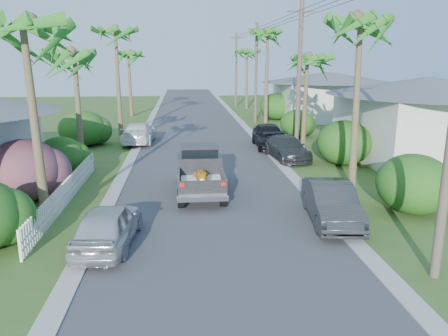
{
  "coord_description": "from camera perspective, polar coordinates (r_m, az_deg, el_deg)",
  "views": [
    {
      "loc": [
        -1.18,
        -12.31,
        5.79
      ],
      "look_at": [
        0.49,
        5.2,
        1.4
      ],
      "focal_mm": 35.0,
      "sensor_mm": 36.0,
      "label": 1
    }
  ],
  "objects": [
    {
      "name": "palm_l_d",
      "position": [
        46.61,
        -12.39,
        14.5
      ],
      "size": [
        4.4,
        4.4,
        7.7
      ],
      "color": "olive",
      "rests_on": "ground"
    },
    {
      "name": "shrub_r_d",
      "position": [
        43.52,
        6.84,
        8.0
      ],
      "size": [
        3.2,
        3.52,
        2.6
      ],
      "primitive_type": "ellipsoid",
      "color": "#1B4714",
      "rests_on": "ground"
    },
    {
      "name": "shrub_r_a",
      "position": [
        18.24,
        23.57,
        -1.92
      ],
      "size": [
        2.8,
        3.08,
        2.3
      ],
      "primitive_type": "ellipsoid",
      "color": "#1B4714",
      "rests_on": "ground"
    },
    {
      "name": "curb_right",
      "position": [
        38.14,
        2.9,
        5.31
      ],
      "size": [
        0.6,
        100.0,
        0.06
      ],
      "primitive_type": "cube",
      "color": "#A5A39E",
      "rests_on": "ground"
    },
    {
      "name": "shrub_l_b",
      "position": [
        19.98,
        -24.63,
        -0.27
      ],
      "size": [
        3.0,
        3.3,
        2.6
      ],
      "primitive_type": "ellipsoid",
      "color": "#AD1868",
      "rests_on": "ground"
    },
    {
      "name": "parked_car_rn",
      "position": [
        16.35,
        13.83,
        -4.46
      ],
      "size": [
        2.02,
        4.53,
        1.45
      ],
      "primitive_type": "imported",
      "rotation": [
        0.0,
        0.0,
        -0.11
      ],
      "color": "#282B2C",
      "rests_on": "ground"
    },
    {
      "name": "shrub_l_c",
      "position": [
        23.65,
        -20.57,
        1.42
      ],
      "size": [
        2.4,
        2.64,
        2.0
      ],
      "primitive_type": "ellipsoid",
      "color": "#1B4714",
      "rests_on": "ground"
    },
    {
      "name": "ground",
      "position": [
        13.65,
        0.04,
        -11.08
      ],
      "size": [
        120.0,
        120.0,
        0.0
      ],
      "primitive_type": "plane",
      "color": "#3A5720",
      "rests_on": "ground"
    },
    {
      "name": "picket_fence",
      "position": [
        19.19,
        -19.78,
        -2.84
      ],
      "size": [
        0.1,
        11.0,
        1.0
      ],
      "primitive_type": "cube",
      "color": "white",
      "rests_on": "ground"
    },
    {
      "name": "parked_car_rf",
      "position": [
        29.49,
        5.88,
        4.21
      ],
      "size": [
        2.02,
        4.77,
        1.61
      ],
      "primitive_type": "imported",
      "rotation": [
        0.0,
        0.0,
        -0.03
      ],
      "color": "black",
      "rests_on": "ground"
    },
    {
      "name": "parked_car_ln",
      "position": [
        14.35,
        -14.89,
        -7.3
      ],
      "size": [
        1.98,
        4.18,
        1.38
      ],
      "primitive_type": "imported",
      "rotation": [
        0.0,
        0.0,
        3.05
      ],
      "color": "silver",
      "rests_on": "ground"
    },
    {
      "name": "house_right_near",
      "position": [
        28.36,
        24.74,
        5.5
      ],
      "size": [
        8.0,
        9.0,
        4.8
      ],
      "color": "silver",
      "rests_on": "ground"
    },
    {
      "name": "palm_r_c",
      "position": [
        39.08,
        5.72,
        17.35
      ],
      "size": [
        4.4,
        4.4,
        9.4
      ],
      "color": "olive",
      "rests_on": "ground"
    },
    {
      "name": "parked_car_lf",
      "position": [
        31.49,
        -11.04,
        4.5
      ],
      "size": [
        2.24,
        5.09,
        1.45
      ],
      "primitive_type": "imported",
      "rotation": [
        0.0,
        0.0,
        3.1
      ],
      "color": "white",
      "rests_on": "ground"
    },
    {
      "name": "palm_r_a",
      "position": [
        19.84,
        17.63,
        18.12
      ],
      "size": [
        4.4,
        4.4,
        8.7
      ],
      "color": "olive",
      "rests_on": "ground"
    },
    {
      "name": "palm_r_b",
      "position": [
        28.39,
        10.8,
        14.1
      ],
      "size": [
        4.4,
        4.4,
        7.2
      ],
      "color": "olive",
      "rests_on": "ground"
    },
    {
      "name": "utility_pole_d",
      "position": [
        55.73,
        1.59,
        12.79
      ],
      "size": [
        1.6,
        0.26,
        9.0
      ],
      "color": "brown",
      "rests_on": "ground"
    },
    {
      "name": "road",
      "position": [
        37.77,
        -3.59,
        5.19
      ],
      "size": [
        8.0,
        100.0,
        0.02
      ],
      "primitive_type": "cube",
      "color": "#38383A",
      "rests_on": "ground"
    },
    {
      "name": "pickup_truck",
      "position": [
        19.54,
        -3.18,
        -0.17
      ],
      "size": [
        1.98,
        5.12,
        2.06
      ],
      "color": "black",
      "rests_on": "ground"
    },
    {
      "name": "parked_car_rm",
      "position": [
        26.23,
        8.18,
        2.6
      ],
      "size": [
        2.35,
        4.75,
        1.33
      ],
      "primitive_type": "imported",
      "rotation": [
        0.0,
        0.0,
        0.11
      ],
      "color": "#292C2E",
      "rests_on": "ground"
    },
    {
      "name": "curb_left",
      "position": [
        37.88,
        -10.13,
        5.05
      ],
      "size": [
        0.6,
        100.0,
        0.06
      ],
      "primitive_type": "cube",
      "color": "#A5A39E",
      "rests_on": "ground"
    },
    {
      "name": "shrub_r_c",
      "position": [
        33.79,
        9.56,
        5.76
      ],
      "size": [
        2.6,
        2.86,
        2.1
      ],
      "primitive_type": "ellipsoid",
      "color": "#1B4714",
      "rests_on": "ground"
    },
    {
      "name": "palm_r_d",
      "position": [
        52.87,
        3.02,
        15.02
      ],
      "size": [
        4.4,
        4.4,
        8.0
      ],
      "color": "olive",
      "rests_on": "ground"
    },
    {
      "name": "palm_l_a",
      "position": [
        16.15,
        -24.66,
        16.86
      ],
      "size": [
        4.4,
        4.4,
        8.2
      ],
      "color": "olive",
      "rests_on": "ground"
    },
    {
      "name": "utility_pole_c",
      "position": [
        40.89,
        4.21,
        12.31
      ],
      "size": [
        1.6,
        0.26,
        9.0
      ],
      "color": "brown",
      "rests_on": "ground"
    },
    {
      "name": "palm_l_b",
      "position": [
        24.95,
        -19.05,
        14.1
      ],
      "size": [
        4.4,
        4.4,
        7.4
      ],
      "color": "olive",
      "rests_on": "ground"
    },
    {
      "name": "house_right_far",
      "position": [
        44.77,
        13.22,
        8.95
      ],
      "size": [
        9.0,
        8.0,
        4.6
      ],
      "color": "silver",
      "rests_on": "ground"
    },
    {
      "name": "shrub_r_b",
      "position": [
        25.38,
        15.4,
        3.21
      ],
      "size": [
        3.0,
        3.3,
        2.5
      ],
      "primitive_type": "ellipsoid",
      "color": "#1B4714",
      "rests_on": "ground"
    },
    {
      "name": "shrub_l_d",
      "position": [
        31.4,
        -17.98,
        4.93
      ],
      "size": [
        3.2,
        3.52,
        2.4
      ],
      "primitive_type": "ellipsoid",
      "color": "#1B4714",
      "rests_on": "ground"
    },
    {
      "name": "palm_l_c",
      "position": [
        34.71,
        -14.04,
        17.13
      ],
      "size": [
        4.4,
        4.4,
        9.2
      ],
      "color": "olive",
      "rests_on": "ground"
    },
    {
      "name": "utility_pole_b",
      "position": [
        26.23,
        9.74,
        11.22
      ],
      "size": [
        1.6,
        0.26,
        9.0
      ],
      "color": "brown",
      "rests_on": "ground"
    }
  ]
}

